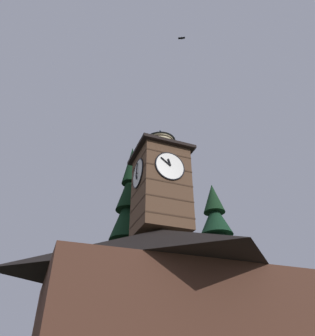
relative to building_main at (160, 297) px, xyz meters
The scene contains 6 objects.
building_main is the anchor object (origin of this frame).
clock_tower 7.95m from the building_main, 115.05° to the right, with size 4.14×4.14×8.89m.
pine_tree_behind 6.97m from the building_main, 86.93° to the right, with size 5.28×5.28×18.65m.
pine_tree_aside 10.61m from the building_main, 142.89° to the right, with size 6.90×6.90×16.21m.
moon 42.06m from the building_main, 110.14° to the right, with size 2.28×2.28×2.28m.
flying_bird_high 17.61m from the building_main, 87.89° to the left, with size 0.50×0.35×0.11m.
Camera 1 is at (5.07, 16.04, 1.52)m, focal length 32.07 mm.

